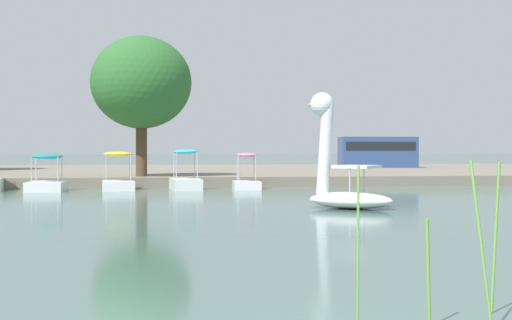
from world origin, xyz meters
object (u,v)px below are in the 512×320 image
pedal_boat_pink (247,178)px  pedal_boat_cyan (186,179)px  swan_boat (343,177)px  pedal_boat_yellow (118,179)px  pedal_boat_teal (47,180)px  tree_broadleaf_left (141,83)px  parked_van (378,151)px

pedal_boat_pink → pedal_boat_cyan: size_ratio=0.84×
swan_boat → pedal_boat_cyan: bearing=110.2°
pedal_boat_yellow → pedal_boat_teal: pedal_boat_yellow is taller
swan_boat → pedal_boat_teal: size_ratio=1.40×
swan_boat → pedal_boat_teal: swan_boat is taller
pedal_boat_cyan → pedal_boat_yellow: 2.66m
tree_broadleaf_left → pedal_boat_pink: bearing=-34.6°
swan_boat → pedal_boat_pink: bearing=97.0°
swan_boat → pedal_boat_pink: (-1.27, 10.32, -0.41)m
pedal_boat_yellow → pedal_boat_teal: 2.73m
pedal_boat_pink → pedal_boat_teal: size_ratio=0.81×
pedal_boat_cyan → swan_boat: bearing=-69.8°
pedal_boat_pink → parked_van: size_ratio=0.37×
pedal_boat_pink → pedal_boat_yellow: pedal_boat_yellow is taller
pedal_boat_teal → parked_van: 25.64m
pedal_boat_yellow → pedal_boat_pink: bearing=-0.4°
swan_boat → pedal_boat_teal: (-9.13, 10.08, -0.43)m
pedal_boat_yellow → pedal_boat_teal: (-2.72, -0.27, -0.01)m
swan_boat → pedal_boat_cyan: size_ratio=1.45×
pedal_boat_yellow → tree_broadleaf_left: size_ratio=0.38×
swan_boat → pedal_boat_teal: bearing=132.1°
pedal_boat_pink → tree_broadleaf_left: tree_broadleaf_left is taller
pedal_boat_teal → parked_van: (18.77, 17.43, 1.09)m
tree_broadleaf_left → pedal_boat_yellow: bearing=-107.5°
pedal_boat_cyan → pedal_boat_teal: 5.38m
swan_boat → parked_van: swan_boat is taller
pedal_boat_pink → swan_boat: bearing=-83.0°
pedal_boat_yellow → swan_boat: bearing=-58.3°
pedal_boat_cyan → tree_broadleaf_left: (-1.75, 3.07, 4.07)m
pedal_boat_cyan → tree_broadleaf_left: 5.39m
pedal_boat_pink → pedal_boat_cyan: pedal_boat_cyan is taller
pedal_boat_teal → parked_van: size_ratio=0.46×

